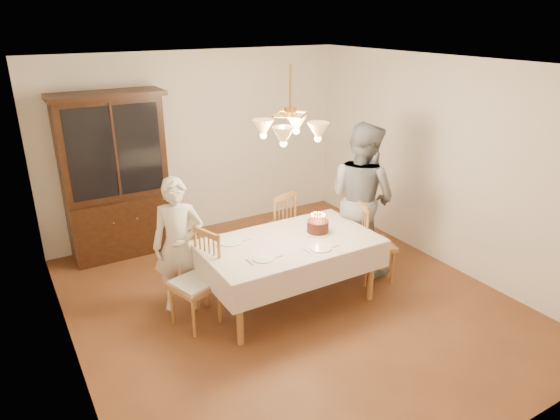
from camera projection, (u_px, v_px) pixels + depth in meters
ground at (289, 301)px, 5.66m from camera, size 5.00×5.00×0.00m
room_shell at (290, 168)px, 5.08m from camera, size 5.00×5.00×5.00m
dining_table at (289, 247)px, 5.41m from camera, size 1.90×1.10×0.76m
china_hutch at (116, 179)px, 6.49m from camera, size 1.38×0.54×2.16m
chair_far_side at (275, 232)px, 6.39m from camera, size 0.54×0.53×1.00m
chair_left_end at (195, 285)px, 5.12m from camera, size 0.53×0.54×1.00m
chair_right_end at (373, 245)px, 6.01m from camera, size 0.54×0.55×1.00m
elderly_woman at (179, 246)px, 5.30m from camera, size 0.65×0.55×1.50m
adult_in_grey at (362, 198)px, 6.11m from camera, size 0.88×1.04×1.88m
birthday_cake at (318, 227)px, 5.56m from camera, size 0.30×0.30×0.23m
place_setting_near_left at (265, 258)px, 4.99m from camera, size 0.37×0.23×0.02m
place_setting_near_right at (322, 248)px, 5.21m from camera, size 0.38×0.23×0.02m
place_setting_far_left at (232, 241)px, 5.36m from camera, size 0.40×0.25×0.02m
chandelier at (290, 129)px, 4.94m from camera, size 0.62×0.62×0.73m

